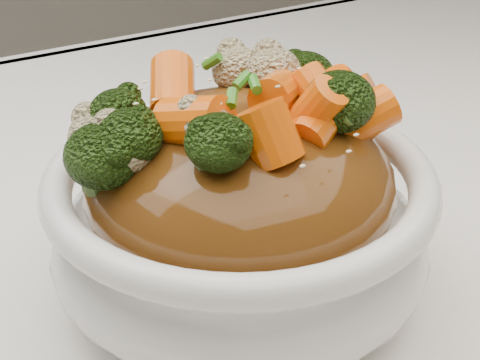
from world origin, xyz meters
TOP-DOWN VIEW (x-y plane):
  - tablecloth at (0.00, 0.00)m, footprint 1.20×0.80m
  - bowl at (0.02, -0.04)m, footprint 0.24×0.24m
  - sauce_base at (0.02, -0.04)m, footprint 0.19×0.19m
  - carrots at (0.02, -0.04)m, footprint 0.19×0.19m
  - broccoli at (0.02, -0.04)m, footprint 0.19×0.19m
  - cauliflower at (0.02, -0.04)m, footprint 0.19×0.19m
  - scallions at (0.02, -0.04)m, footprint 0.15×0.15m
  - sesame_seeds at (0.02, -0.04)m, footprint 0.17×0.17m

SIDE VIEW (x-z plane):
  - tablecloth at x=0.00m, z-range 0.71..0.75m
  - bowl at x=0.02m, z-range 0.75..0.83m
  - sauce_base at x=0.02m, z-range 0.77..0.86m
  - cauliflower at x=0.02m, z-range 0.86..0.89m
  - broccoli at x=0.02m, z-range 0.86..0.90m
  - carrots at x=0.02m, z-range 0.85..0.90m
  - scallions at x=0.02m, z-range 0.87..0.89m
  - sesame_seeds at x=0.02m, z-range 0.88..0.88m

